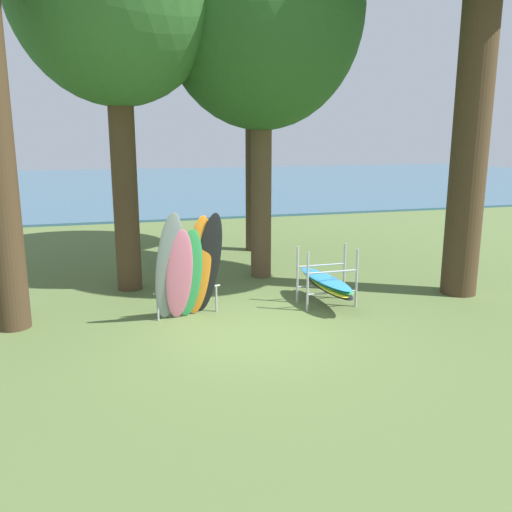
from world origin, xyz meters
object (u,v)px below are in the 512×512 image
(tree_far_right_back, at_px, (253,5))
(leaning_board_pile, at_px, (189,270))
(board_storage_rack, at_px, (327,282))
(tree_mid_behind, at_px, (262,11))

(tree_far_right_back, height_order, leaning_board_pile, tree_far_right_back)
(board_storage_rack, bearing_deg, tree_mid_behind, 103.96)
(tree_far_right_back, xyz_separation_m, leaning_board_pile, (-2.99, -6.06, -6.19))
(tree_mid_behind, distance_m, leaning_board_pile, 6.51)
(tree_far_right_back, height_order, board_storage_rack, tree_far_right_back)
(tree_mid_behind, relative_size, board_storage_rack, 4.31)
(tree_mid_behind, relative_size, tree_far_right_back, 0.95)
(tree_far_right_back, distance_m, board_storage_rack, 8.92)
(tree_far_right_back, xyz_separation_m, board_storage_rack, (-0.02, -5.86, -6.72))
(tree_mid_behind, bearing_deg, tree_far_right_back, 77.79)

